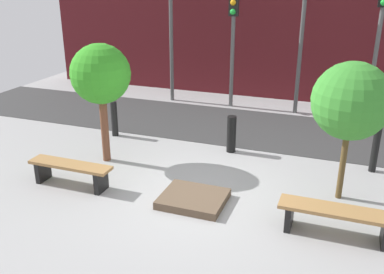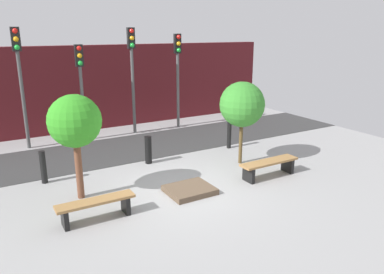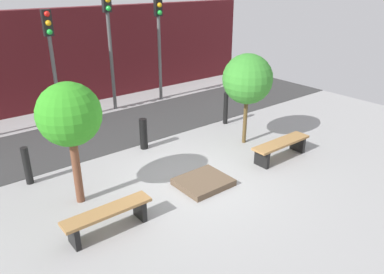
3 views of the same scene
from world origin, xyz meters
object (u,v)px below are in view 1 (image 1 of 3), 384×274
at_px(tree_behind_right_bench, 351,102).
at_px(traffic_light_mid_east, 303,16).
at_px(traffic_light_mid_west, 233,27).
at_px(bench_right, 337,216).
at_px(bollard_center, 375,148).
at_px(planter_bed, 193,199).
at_px(tree_behind_left_bench, 101,75).
at_px(bench_left, 71,170).
at_px(bollard_far_left, 114,119).
at_px(bollard_left, 231,134).
at_px(traffic_light_west, 171,12).
at_px(traffic_light_east, 380,24).

height_order(tree_behind_right_bench, traffic_light_mid_east, traffic_light_mid_east).
height_order(traffic_light_mid_west, traffic_light_mid_east, traffic_light_mid_east).
relative_size(bench_right, bollard_center, 1.73).
distance_m(planter_bed, tree_behind_left_bench, 3.30).
bearing_deg(bollard_center, bench_right, -102.54).
height_order(bench_left, bollard_far_left, bollard_far_left).
bearing_deg(bollard_left, bollard_center, 0.00).
bearing_deg(bollard_far_left, bollard_center, 0.00).
height_order(planter_bed, bollard_center, bollard_center).
bearing_deg(planter_bed, traffic_light_west, 116.06).
bearing_deg(bollard_center, bench_left, -153.61).
bearing_deg(traffic_light_west, bollard_center, -30.40).
bearing_deg(tree_behind_right_bench, tree_behind_left_bench, 180.00).
xyz_separation_m(bench_right, traffic_light_east, (0.53, 6.35, 2.33)).
relative_size(planter_bed, tree_behind_left_bench, 0.45).
distance_m(bollard_far_left, traffic_light_mid_east, 5.94).
xyz_separation_m(bench_left, bench_right, (4.96, -0.00, 0.00)).
relative_size(bench_right, traffic_light_east, 0.47).
distance_m(tree_behind_left_bench, bollard_far_left, 2.16).
bearing_deg(tree_behind_right_bench, traffic_light_west, 137.52).
bearing_deg(traffic_light_mid_west, tree_behind_left_bench, -106.40).
relative_size(bench_left, bollard_left, 1.97).
xyz_separation_m(bollard_far_left, bollard_left, (3.10, 0.00, -0.02)).
bearing_deg(bench_right, traffic_light_mid_west, 118.63).
height_order(tree_behind_left_bench, bollard_center, tree_behind_left_bench).
relative_size(bench_left, traffic_light_mid_east, 0.42).
xyz_separation_m(planter_bed, tree_behind_right_bench, (2.48, 1.12, 1.79)).
xyz_separation_m(bench_right, traffic_light_west, (-5.49, 6.35, 2.48)).
bearing_deg(bollard_center, planter_bed, -140.33).
height_order(tree_behind_right_bench, traffic_light_west, traffic_light_west).
distance_m(bench_left, bollard_center, 6.23).
bearing_deg(bollard_far_left, traffic_light_east, 30.39).
height_order(bench_left, bollard_left, bollard_left).
height_order(bench_left, traffic_light_mid_west, traffic_light_mid_west).
distance_m(planter_bed, traffic_light_west, 7.38).
distance_m(bollard_left, traffic_light_mid_west, 4.23).
xyz_separation_m(tree_behind_left_bench, traffic_light_east, (5.49, 5.03, 0.73)).
distance_m(bollard_far_left, traffic_light_west, 4.30).
bearing_deg(bollard_center, tree_behind_left_bench, -165.48).
bearing_deg(traffic_light_east, bollard_far_left, -149.61).
distance_m(bench_right, planter_bed, 2.50).
xyz_separation_m(bollard_center, traffic_light_east, (-0.09, 3.58, 2.15)).
bearing_deg(bench_right, bollard_far_left, 153.48).
height_order(bollard_far_left, traffic_light_mid_west, traffic_light_mid_west).
bearing_deg(bench_right, bench_left, 179.87).
height_order(traffic_light_west, traffic_light_mid_east, traffic_light_west).
bearing_deg(traffic_light_mid_east, bollard_far_left, -138.86).
bearing_deg(traffic_light_mid_east, tree_behind_right_bench, -73.60).
bearing_deg(bollard_left, tree_behind_right_bench, -30.22).
bearing_deg(bench_left, tree_behind_right_bench, 15.05).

